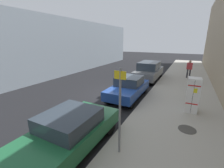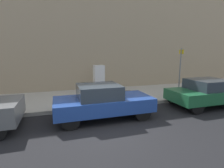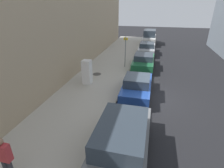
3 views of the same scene
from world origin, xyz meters
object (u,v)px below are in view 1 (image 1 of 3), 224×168
(street_sign_post, at_px, (120,109))
(parked_hatchback_blue, at_px, (128,87))
(pedestrian_walking_far, at_px, (189,68))
(parked_suv_gray, at_px, (149,71))
(discarded_refrigerator, at_px, (193,95))
(parked_sedan_green, at_px, (67,133))

(street_sign_post, bearing_deg, parked_hatchback_blue, -71.88)
(pedestrian_walking_far, bearing_deg, parked_hatchback_blue, -100.85)
(parked_suv_gray, bearing_deg, discarded_refrigerator, 120.97)
(parked_suv_gray, distance_m, parked_hatchback_blue, 5.48)
(discarded_refrigerator, bearing_deg, parked_sedan_green, 53.02)
(street_sign_post, xyz_separation_m, parked_hatchback_blue, (1.68, -5.12, -1.00))
(discarded_refrigerator, distance_m, street_sign_post, 4.88)
(parked_suv_gray, relative_size, parked_hatchback_blue, 1.20)
(discarded_refrigerator, relative_size, pedestrian_walking_far, 1.04)
(discarded_refrigerator, xyz_separation_m, parked_hatchback_blue, (3.74, -0.74, -0.34))
(street_sign_post, xyz_separation_m, pedestrian_walking_far, (-1.79, -12.37, -0.56))
(parked_suv_gray, height_order, parked_hatchback_blue, parked_suv_gray)
(discarded_refrigerator, bearing_deg, parked_hatchback_blue, -11.28)
(pedestrian_walking_far, relative_size, parked_hatchback_blue, 0.43)
(parked_suv_gray, xyz_separation_m, parked_hatchback_blue, (-0.00, 5.48, -0.17))
(parked_suv_gray, distance_m, parked_sedan_green, 11.18)
(street_sign_post, bearing_deg, pedestrian_walking_far, -98.25)
(street_sign_post, distance_m, parked_sedan_green, 2.04)
(street_sign_post, height_order, parked_hatchback_blue, street_sign_post)
(parked_suv_gray, bearing_deg, pedestrian_walking_far, -153.01)
(street_sign_post, bearing_deg, parked_sedan_green, 19.13)
(parked_sedan_green, bearing_deg, discarded_refrigerator, -126.98)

